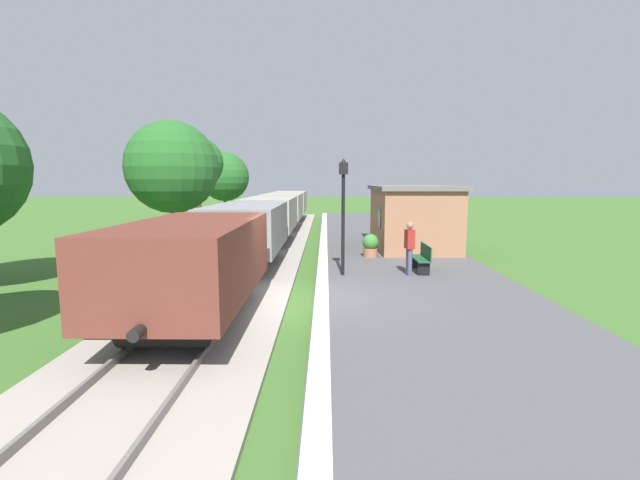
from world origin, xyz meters
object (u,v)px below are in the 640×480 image
object	(u,v)px
tree_trackside_far	(172,168)
tree_field_distant	(225,177)
freight_train	(270,217)
station_hut	(412,217)
lamp_post_near	(343,195)
bench_near_hut	(422,258)
tree_field_left	(197,163)
potted_planter	(370,245)
person_waiting	(409,246)

from	to	relation	value
tree_trackside_far	tree_field_distant	size ratio (longest dim) A/B	1.08
freight_train	station_hut	distance (m)	7.35
lamp_post_near	tree_trackside_far	bearing A→B (deg)	144.30
bench_near_hut	tree_field_left	xyz separation A→B (m)	(-10.54, 10.95, 3.53)
freight_train	potted_planter	size ratio (longest dim) A/B	35.59
person_waiting	tree_field_left	world-z (taller)	tree_field_left
station_hut	tree_trackside_far	distance (m)	10.74
person_waiting	tree_trackside_far	xyz separation A→B (m)	(-9.26, 5.10, 2.63)
tree_trackside_far	tree_field_distant	world-z (taller)	tree_trackside_far
freight_train	lamp_post_near	size ratio (longest dim) A/B	8.81
lamp_post_near	tree_trackside_far	distance (m)	8.85
bench_near_hut	lamp_post_near	bearing A→B (deg)	-167.82
potted_planter	tree_field_distant	bearing A→B (deg)	120.82
potted_planter	tree_field_distant	xyz separation A→B (m)	(-9.29, 15.58, 2.81)
bench_near_hut	lamp_post_near	world-z (taller)	lamp_post_near
bench_near_hut	tree_field_distant	xyz separation A→B (m)	(-10.72, 18.44, 2.82)
freight_train	tree_trackside_far	xyz separation A→B (m)	(-3.69, -3.63, 2.42)
freight_train	tree_field_left	distance (m)	5.96
freight_train	lamp_post_near	bearing A→B (deg)	-68.49
station_hut	bench_near_hut	world-z (taller)	station_hut
potted_planter	tree_field_distant	distance (m)	18.36
potted_planter	tree_field_left	xyz separation A→B (m)	(-9.12, 8.09, 3.53)
freight_train	bench_near_hut	world-z (taller)	freight_train
station_hut	tree_trackside_far	world-z (taller)	tree_trackside_far
station_hut	tree_trackside_far	xyz separation A→B (m)	(-10.49, -0.84, 2.16)
station_hut	potted_planter	size ratio (longest dim) A/B	6.33
freight_train	tree_field_distant	xyz separation A→B (m)	(-4.61, 10.26, 2.14)
freight_train	person_waiting	world-z (taller)	freight_train
potted_planter	station_hut	bearing A→B (deg)	50.08
lamp_post_near	tree_field_distant	distance (m)	20.67
potted_planter	lamp_post_near	xyz separation A→B (m)	(-1.23, -3.44, 2.08)
freight_train	station_hut	size ratio (longest dim) A/B	5.62
lamp_post_near	tree_field_left	bearing A→B (deg)	124.38
lamp_post_near	tree_field_left	size ratio (longest dim) A/B	0.64
bench_near_hut	tree_trackside_far	distance (m)	11.24
station_hut	bench_near_hut	size ratio (longest dim) A/B	3.87
station_hut	tree_field_distant	xyz separation A→B (m)	(-11.41, 13.05, 1.88)
person_waiting	tree_field_distant	size ratio (longest dim) A/B	0.32
bench_near_hut	tree_trackside_far	world-z (taller)	tree_trackside_far
tree_trackside_far	freight_train	bearing A→B (deg)	44.48
tree_trackside_far	potted_planter	bearing A→B (deg)	-11.45
freight_train	person_waiting	xyz separation A→B (m)	(5.57, -8.73, -0.21)
tree_trackside_far	person_waiting	bearing A→B (deg)	-28.84
lamp_post_near	person_waiting	bearing A→B (deg)	0.86
station_hut	person_waiting	distance (m)	6.08
freight_train	bench_near_hut	size ratio (longest dim) A/B	21.73
person_waiting	potted_planter	distance (m)	3.55
person_waiting	potted_planter	xyz separation A→B (m)	(-0.89, 3.41, -0.46)
tree_trackside_far	bench_near_hut	bearing A→B (deg)	-24.95
freight_train	person_waiting	bearing A→B (deg)	-57.45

